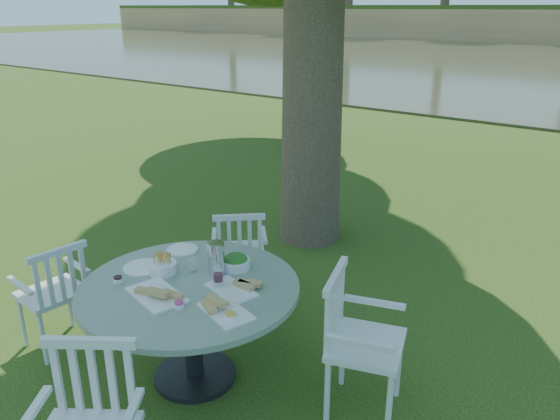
{
  "coord_description": "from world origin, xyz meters",
  "views": [
    {
      "loc": [
        2.52,
        -3.12,
        2.41
      ],
      "look_at": [
        0.0,
        0.2,
        0.85
      ],
      "focal_mm": 35.0,
      "sensor_mm": 36.0,
      "label": 1
    }
  ],
  "objects": [
    {
      "name": "chair_ne",
      "position": [
        1.15,
        -0.59,
        0.55
      ],
      "size": [
        0.57,
        0.59,
        0.93
      ],
      "rotation": [
        0.0,
        0.0,
        -4.39
      ],
      "color": "silver",
      "rests_on": "ground"
    },
    {
      "name": "table",
      "position": [
        0.16,
        -0.98,
        0.59
      ],
      "size": [
        1.43,
        1.43,
        0.72
      ],
      "color": "black",
      "rests_on": "ground"
    },
    {
      "name": "tableware",
      "position": [
        0.14,
        -0.88,
        0.76
      ],
      "size": [
        1.18,
        0.85,
        0.23
      ],
      "color": "white",
      "rests_on": "table"
    },
    {
      "name": "chair_sw",
      "position": [
        -0.86,
        -1.32,
        0.5
      ],
      "size": [
        0.44,
        0.46,
        0.84
      ],
      "rotation": [
        0.0,
        0.0,
        -1.66
      ],
      "color": "silver",
      "rests_on": "ground"
    },
    {
      "name": "ground",
      "position": [
        0.0,
        0.0,
        0.0
      ],
      "size": [
        140.0,
        140.0,
        0.0
      ],
      "primitive_type": "plane",
      "color": "#1D360B",
      "rests_on": "ground"
    },
    {
      "name": "chair_nw",
      "position": [
        -0.28,
        0.0,
        0.49
      ],
      "size": [
        0.58,
        0.58,
        0.84
      ],
      "rotation": [
        0.0,
        0.0,
        -2.39
      ],
      "color": "silver",
      "rests_on": "ground"
    },
    {
      "name": "chair_se",
      "position": [
        0.5,
        -1.99,
        0.54
      ],
      "size": [
        0.63,
        0.62,
        0.92
      ],
      "rotation": [
        0.0,
        0.0,
        0.61
      ],
      "color": "silver",
      "rests_on": "ground"
    }
  ]
}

